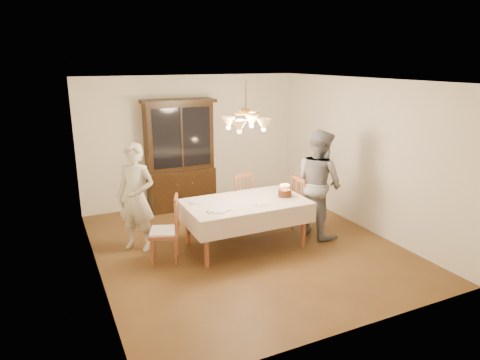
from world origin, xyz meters
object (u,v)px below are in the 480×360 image
china_hutch (180,157)px  dining_table (245,206)px  chair_far_side (237,202)px  birthday_cake (285,194)px  elderly_woman (136,198)px

china_hutch → dining_table: bearing=-81.3°
dining_table → chair_far_side: (0.25, 0.86, -0.24)m
dining_table → birthday_cake: birthday_cake is taller
china_hutch → chair_far_side: size_ratio=2.16×
elderly_woman → dining_table: bearing=18.6°
china_hutch → elderly_woman: bearing=-127.0°
elderly_woman → birthday_cake: elderly_woman is taller
dining_table → birthday_cake: bearing=-8.2°
dining_table → chair_far_side: bearing=73.6°
dining_table → elderly_woman: elderly_woman is taller
china_hutch → birthday_cake: bearing=-67.0°
elderly_woman → birthday_cake: 2.33m
dining_table → elderly_woman: size_ratio=1.12×
dining_table → elderly_woman: bearing=157.7°
china_hutch → chair_far_side: 1.63m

